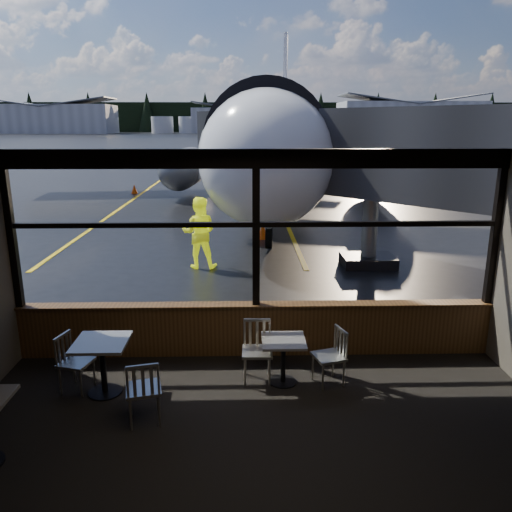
{
  "coord_description": "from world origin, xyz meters",
  "views": [
    {
      "loc": [
        -0.19,
        -7.94,
        3.9
      ],
      "look_at": [
        0.02,
        1.0,
        1.5
      ],
      "focal_mm": 35.0,
      "sensor_mm": 36.0,
      "label": 1
    }
  ],
  "objects_px": {
    "cafe_table_near": "(283,361)",
    "chair_near_e": "(329,357)",
    "chair_mid_w": "(76,363)",
    "cone_wing": "(134,189)",
    "chair_near_n": "(257,352)",
    "jet_bridge": "(384,183)",
    "airliner": "(280,93)",
    "cafe_table_mid": "(103,367)",
    "chair_mid_s": "(144,390)",
    "cone_nose": "(263,231)",
    "ground_crew": "(199,233)"
  },
  "relations": [
    {
      "from": "cafe_table_near",
      "to": "chair_near_e",
      "type": "distance_m",
      "value": 0.69
    },
    {
      "from": "chair_mid_w",
      "to": "cone_wing",
      "type": "height_order",
      "value": "chair_mid_w"
    },
    {
      "from": "chair_near_e",
      "to": "chair_near_n",
      "type": "height_order",
      "value": "chair_near_n"
    },
    {
      "from": "jet_bridge",
      "to": "chair_mid_w",
      "type": "distance_m",
      "value": 9.35
    },
    {
      "from": "airliner",
      "to": "chair_near_e",
      "type": "relative_size",
      "value": 39.02
    },
    {
      "from": "cafe_table_mid",
      "to": "chair_near_e",
      "type": "relative_size",
      "value": 0.93
    },
    {
      "from": "cafe_table_near",
      "to": "chair_mid_s",
      "type": "height_order",
      "value": "chair_mid_s"
    },
    {
      "from": "airliner",
      "to": "cone_nose",
      "type": "bearing_deg",
      "value": -91.45
    },
    {
      "from": "cafe_table_near",
      "to": "cone_wing",
      "type": "relative_size",
      "value": 1.43
    },
    {
      "from": "cafe_table_near",
      "to": "cafe_table_mid",
      "type": "distance_m",
      "value": 2.68
    },
    {
      "from": "chair_near_n",
      "to": "jet_bridge",
      "type": "bearing_deg",
      "value": -118.19
    },
    {
      "from": "cone_wing",
      "to": "chair_near_n",
      "type": "bearing_deg",
      "value": -73.34
    },
    {
      "from": "cafe_table_near",
      "to": "cone_wing",
      "type": "bearing_deg",
      "value": 107.58
    },
    {
      "from": "chair_near_e",
      "to": "jet_bridge",
      "type": "bearing_deg",
      "value": -38.63
    },
    {
      "from": "chair_mid_w",
      "to": "ground_crew",
      "type": "bearing_deg",
      "value": -174.8
    },
    {
      "from": "chair_mid_w",
      "to": "cone_wing",
      "type": "distance_m",
      "value": 21.92
    },
    {
      "from": "chair_mid_w",
      "to": "cone_wing",
      "type": "relative_size",
      "value": 1.78
    },
    {
      "from": "chair_mid_s",
      "to": "chair_mid_w",
      "type": "distance_m",
      "value": 1.43
    },
    {
      "from": "jet_bridge",
      "to": "chair_near_e",
      "type": "height_order",
      "value": "jet_bridge"
    },
    {
      "from": "chair_near_e",
      "to": "chair_mid_s",
      "type": "height_order",
      "value": "chair_mid_s"
    },
    {
      "from": "jet_bridge",
      "to": "chair_near_n",
      "type": "height_order",
      "value": "jet_bridge"
    },
    {
      "from": "ground_crew",
      "to": "cone_nose",
      "type": "xyz_separation_m",
      "value": [
        1.88,
        3.46,
        -0.71
      ]
    },
    {
      "from": "cafe_table_near",
      "to": "ground_crew",
      "type": "distance_m",
      "value": 6.71
    },
    {
      "from": "chair_near_e",
      "to": "chair_mid_s",
      "type": "bearing_deg",
      "value": 91.85
    },
    {
      "from": "airliner",
      "to": "chair_near_n",
      "type": "xyz_separation_m",
      "value": [
        -1.75,
        -20.38,
        -4.91
      ]
    },
    {
      "from": "cafe_table_near",
      "to": "chair_near_n",
      "type": "distance_m",
      "value": 0.42
    },
    {
      "from": "chair_near_n",
      "to": "cone_wing",
      "type": "distance_m",
      "value": 22.32
    },
    {
      "from": "chair_near_n",
      "to": "cone_nose",
      "type": "relative_size",
      "value": 1.74
    },
    {
      "from": "cafe_table_near",
      "to": "jet_bridge",
      "type": "bearing_deg",
      "value": 63.72
    },
    {
      "from": "cafe_table_near",
      "to": "chair_near_e",
      "type": "height_order",
      "value": "chair_near_e"
    },
    {
      "from": "airliner",
      "to": "ground_crew",
      "type": "bearing_deg",
      "value": -97.2
    },
    {
      "from": "cafe_table_mid",
      "to": "jet_bridge",
      "type": "bearing_deg",
      "value": 48.91
    },
    {
      "from": "cafe_table_near",
      "to": "cone_wing",
      "type": "xyz_separation_m",
      "value": [
        -6.79,
        21.45,
        -0.11
      ]
    },
    {
      "from": "cafe_table_near",
      "to": "cone_nose",
      "type": "xyz_separation_m",
      "value": [
        0.06,
        9.89,
        -0.09
      ]
    },
    {
      "from": "airliner",
      "to": "chair_near_e",
      "type": "xyz_separation_m",
      "value": [
        -0.67,
        -20.51,
        -4.94
      ]
    },
    {
      "from": "cone_wing",
      "to": "chair_mid_w",
      "type": "bearing_deg",
      "value": -80.28
    },
    {
      "from": "jet_bridge",
      "to": "chair_mid_w",
      "type": "bearing_deg",
      "value": -133.48
    },
    {
      "from": "chair_mid_s",
      "to": "jet_bridge",
      "type": "bearing_deg",
      "value": 42.67
    },
    {
      "from": "chair_mid_s",
      "to": "cafe_table_near",
      "type": "bearing_deg",
      "value": 14.08
    },
    {
      "from": "ground_crew",
      "to": "chair_mid_w",
      "type": "bearing_deg",
      "value": 82.03
    },
    {
      "from": "chair_near_n",
      "to": "ground_crew",
      "type": "distance_m",
      "value": 6.54
    },
    {
      "from": "chair_mid_w",
      "to": "chair_near_n",
      "type": "bearing_deg",
      "value": 110.8
    },
    {
      "from": "airliner",
      "to": "chair_mid_w",
      "type": "height_order",
      "value": "airliner"
    },
    {
      "from": "cone_wing",
      "to": "cone_nose",
      "type": "bearing_deg",
      "value": -59.35
    },
    {
      "from": "jet_bridge",
      "to": "cafe_table_mid",
      "type": "distance_m",
      "value": 9.14
    },
    {
      "from": "airliner",
      "to": "chair_near_e",
      "type": "bearing_deg",
      "value": -86.32
    },
    {
      "from": "cafe_table_mid",
      "to": "cone_wing",
      "type": "xyz_separation_m",
      "value": [
        -4.12,
        21.69,
        -0.17
      ]
    },
    {
      "from": "chair_near_e",
      "to": "cone_wing",
      "type": "relative_size",
      "value": 1.8
    },
    {
      "from": "jet_bridge",
      "to": "cone_wing",
      "type": "relative_size",
      "value": 21.14
    },
    {
      "from": "airliner",
      "to": "chair_near_n",
      "type": "height_order",
      "value": "airliner"
    }
  ]
}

